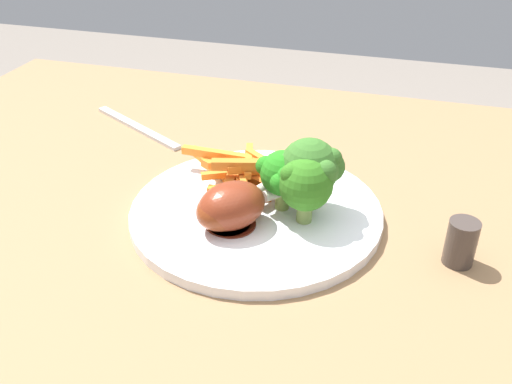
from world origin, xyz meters
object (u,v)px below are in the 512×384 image
(dinner_plate, at_px, (256,212))
(fork, at_px, (137,127))
(dining_table, at_px, (304,316))
(broccoli_floret_front, at_px, (310,169))
(carrot_fries_pile, at_px, (237,174))
(broccoli_floret_middle, at_px, (305,182))
(broccoli_floret_back, at_px, (282,174))
(chicken_drumstick_near, at_px, (231,205))
(chicken_drumstick_far, at_px, (234,206))
(pepper_shaker, at_px, (461,243))

(dinner_plate, height_order, fork, dinner_plate)
(dining_table, xyz_separation_m, broccoli_floret_front, (0.01, -0.05, 0.16))
(carrot_fries_pile, bearing_deg, broccoli_floret_middle, 152.50)
(dining_table, xyz_separation_m, broccoli_floret_back, (0.04, -0.04, 0.15))
(dining_table, height_order, dinner_plate, dinner_plate)
(dinner_plate, bearing_deg, broccoli_floret_front, -168.28)
(carrot_fries_pile, height_order, fork, carrot_fries_pile)
(chicken_drumstick_near, distance_m, chicken_drumstick_far, 0.01)
(pepper_shaker, bearing_deg, broccoli_floret_middle, -4.98)
(broccoli_floret_back, bearing_deg, dining_table, 132.73)
(chicken_drumstick_near, distance_m, fork, 0.30)
(fork, bearing_deg, chicken_drumstick_near, -14.87)
(broccoli_floret_front, bearing_deg, chicken_drumstick_near, 32.20)
(broccoli_floret_back, height_order, chicken_drumstick_near, broccoli_floret_back)
(broccoli_floret_front, bearing_deg, broccoli_floret_middle, 87.55)
(broccoli_floret_front, distance_m, carrot_fries_pile, 0.10)
(dining_table, relative_size, broccoli_floret_back, 18.44)
(dining_table, height_order, broccoli_floret_back, broccoli_floret_back)
(dinner_plate, relative_size, fork, 1.46)
(broccoli_floret_front, relative_size, carrot_fries_pile, 0.52)
(fork, relative_size, pepper_shaker, 4.00)
(broccoli_floret_back, height_order, chicken_drumstick_far, broccoli_floret_back)
(dining_table, distance_m, chicken_drumstick_near, 0.15)
(broccoli_floret_back, bearing_deg, fork, -32.91)
(dining_table, xyz_separation_m, dinner_plate, (0.07, -0.04, 0.10))
(broccoli_floret_back, distance_m, carrot_fries_pile, 0.07)
(dinner_plate, distance_m, broccoli_floret_back, 0.06)
(dining_table, bearing_deg, dinner_plate, -30.23)
(broccoli_floret_front, height_order, broccoli_floret_middle, broccoli_floret_front)
(carrot_fries_pile, bearing_deg, broccoli_floret_back, 150.72)
(dining_table, relative_size, broccoli_floret_front, 15.09)
(chicken_drumstick_near, height_order, fork, chicken_drumstick_near)
(carrot_fries_pile, distance_m, chicken_drumstick_near, 0.07)
(broccoli_floret_back, xyz_separation_m, fork, (0.26, -0.17, -0.05))
(chicken_drumstick_near, relative_size, pepper_shaker, 2.49)
(dinner_plate, relative_size, broccoli_floret_front, 3.31)
(dinner_plate, bearing_deg, fork, -36.61)
(broccoli_floret_back, relative_size, fork, 0.36)
(broccoli_floret_front, bearing_deg, dinner_plate, 11.72)
(chicken_drumstick_far, bearing_deg, chicken_drumstick_near, -35.26)
(carrot_fries_pile, height_order, pepper_shaker, carrot_fries_pile)
(dinner_plate, xyz_separation_m, fork, (0.23, -0.17, -0.00))
(chicken_drumstick_near, distance_m, pepper_shaker, 0.23)
(fork, distance_m, pepper_shaker, 0.48)
(chicken_drumstick_near, bearing_deg, carrot_fries_pile, -77.39)
(pepper_shaker, bearing_deg, broccoli_floret_back, -7.88)
(broccoli_floret_front, relative_size, fork, 0.44)
(carrot_fries_pile, relative_size, pepper_shaker, 3.37)
(broccoli_floret_front, height_order, pepper_shaker, broccoli_floret_front)
(broccoli_floret_front, bearing_deg, carrot_fries_pile, -16.98)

